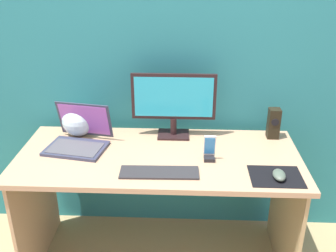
# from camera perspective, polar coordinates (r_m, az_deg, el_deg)

# --- Properties ---
(wall_back) EXTENTS (6.00, 0.04, 2.50)m
(wall_back) POSITION_cam_1_polar(r_m,az_deg,el_deg) (2.27, -0.85, 12.81)
(wall_back) COLOR #26767A
(wall_back) RESTS_ON ground_plane
(desk) EXTENTS (1.50, 0.66, 0.71)m
(desk) POSITION_cam_1_polar(r_m,az_deg,el_deg) (2.15, -1.37, -7.51)
(desk) COLOR tan
(desk) RESTS_ON ground_plane
(monitor) EXTENTS (0.48, 0.14, 0.37)m
(monitor) POSITION_cam_1_polar(r_m,az_deg,el_deg) (2.20, 0.83, 3.56)
(monitor) COLOR black
(monitor) RESTS_ON desk
(speaker_right) EXTENTS (0.07, 0.07, 0.18)m
(speaker_right) POSITION_cam_1_polar(r_m,az_deg,el_deg) (2.30, 15.16, 0.38)
(speaker_right) COLOR black
(speaker_right) RESTS_ON desk
(laptop) EXTENTS (0.36, 0.33, 0.23)m
(laptop) POSITION_cam_1_polar(r_m,az_deg,el_deg) (2.20, -12.88, -1.78)
(laptop) COLOR #32364A
(laptop) RESTS_ON desk
(fishbowl) EXTENTS (0.19, 0.19, 0.19)m
(fishbowl) POSITION_cam_1_polar(r_m,az_deg,el_deg) (2.32, -12.98, 0.81)
(fishbowl) COLOR silver
(fishbowl) RESTS_ON desk
(keyboard_external) EXTENTS (0.39, 0.13, 0.01)m
(keyboard_external) POSITION_cam_1_polar(r_m,az_deg,el_deg) (1.91, -1.28, -6.80)
(keyboard_external) COLOR #2A282A
(keyboard_external) RESTS_ON desk
(mousepad) EXTENTS (0.25, 0.20, 0.00)m
(mousepad) POSITION_cam_1_polar(r_m,az_deg,el_deg) (1.95, 15.46, -7.11)
(mousepad) COLOR black
(mousepad) RESTS_ON desk
(mouse) EXTENTS (0.06, 0.10, 0.04)m
(mouse) POSITION_cam_1_polar(r_m,az_deg,el_deg) (1.93, 15.92, -6.89)
(mouse) COLOR #4A5748
(mouse) RESTS_ON mousepad
(phone_in_dock) EXTENTS (0.06, 0.05, 0.14)m
(phone_in_dock) POSITION_cam_1_polar(r_m,az_deg,el_deg) (2.02, 6.07, -3.71)
(phone_in_dock) COLOR black
(phone_in_dock) RESTS_ON desk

